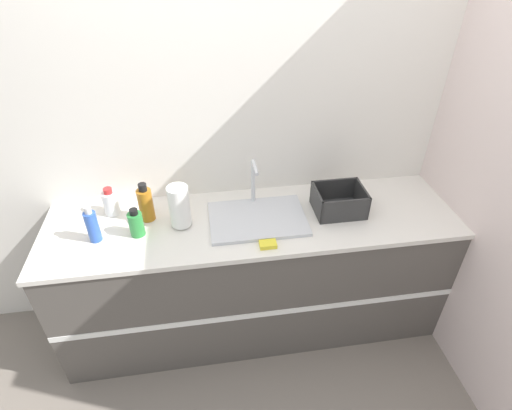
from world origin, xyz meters
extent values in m
plane|color=slate|center=(0.00, 0.00, 0.00)|extent=(12.00, 12.00, 0.00)
cube|color=silver|center=(0.00, 0.66, 1.30)|extent=(4.76, 0.06, 2.60)
cube|color=silver|center=(1.21, 0.31, 1.30)|extent=(0.06, 2.63, 2.60)
cube|color=#514C47|center=(0.00, 0.31, 0.43)|extent=(2.36, 0.63, 0.86)
cube|color=white|center=(0.00, 0.00, 0.43)|extent=(2.36, 0.01, 0.04)
cube|color=silver|center=(0.00, 0.31, 0.88)|extent=(2.38, 0.65, 0.03)
cube|color=silver|center=(0.02, 0.30, 0.90)|extent=(0.55, 0.38, 0.02)
cylinder|color=silver|center=(0.02, 0.47, 1.05)|extent=(0.02, 0.02, 0.27)
cylinder|color=silver|center=(0.02, 0.40, 1.18)|extent=(0.02, 0.15, 0.02)
cylinder|color=#4C4C51|center=(-0.41, 0.32, 0.90)|extent=(0.09, 0.09, 0.01)
cylinder|color=white|center=(-0.41, 0.32, 1.02)|extent=(0.11, 0.11, 0.24)
cube|color=#2D2D2D|center=(0.50, 0.32, 0.90)|extent=(0.28, 0.23, 0.01)
cube|color=#2D2D2D|center=(0.50, 0.21, 0.97)|extent=(0.28, 0.01, 0.14)
cube|color=#2D2D2D|center=(0.50, 0.43, 0.97)|extent=(0.28, 0.01, 0.14)
cube|color=#2D2D2D|center=(0.37, 0.32, 0.97)|extent=(0.01, 0.23, 0.14)
cube|color=#2D2D2D|center=(0.64, 0.32, 0.97)|extent=(0.01, 0.23, 0.14)
cylinder|color=#2D8C3D|center=(-0.65, 0.27, 0.96)|extent=(0.08, 0.08, 0.14)
cylinder|color=black|center=(-0.65, 0.27, 1.04)|extent=(0.04, 0.04, 0.03)
cylinder|color=#B26B19|center=(-0.60, 0.41, 0.99)|extent=(0.08, 0.08, 0.19)
cylinder|color=black|center=(-0.60, 0.41, 1.11)|extent=(0.05, 0.05, 0.04)
cylinder|color=#2D56B7|center=(-0.86, 0.26, 0.98)|extent=(0.06, 0.06, 0.18)
cylinder|color=silver|center=(-0.86, 0.26, 1.09)|extent=(0.04, 0.04, 0.04)
cylinder|color=white|center=(-0.81, 0.49, 0.96)|extent=(0.09, 0.09, 0.14)
cylinder|color=red|center=(-0.81, 0.49, 1.05)|extent=(0.05, 0.05, 0.03)
cube|color=yellow|center=(0.04, 0.07, 0.90)|extent=(0.09, 0.06, 0.02)
camera|label=1|loc=(-0.26, -1.49, 2.30)|focal=28.00mm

